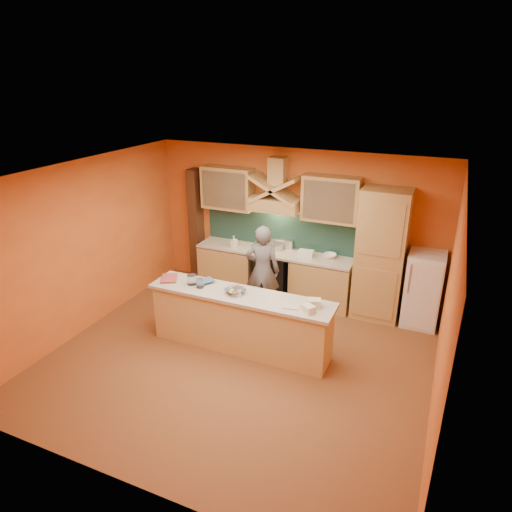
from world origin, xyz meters
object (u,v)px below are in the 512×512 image
at_px(person, 263,271).
at_px(mixing_bowl, 235,291).
at_px(stove, 273,274).
at_px(kitchen_scale, 237,292).
at_px(fridge, 423,289).

bearing_deg(person, mixing_bowl, 80.13).
relative_size(stove, person, 0.55).
relative_size(stove, kitchen_scale, 6.90).
bearing_deg(fridge, stove, 180.00).
distance_m(stove, mixing_bowl, 1.99).
bearing_deg(mixing_bowl, person, 92.57).
relative_size(fridge, mixing_bowl, 4.48).
height_order(stove, fridge, fridge).
height_order(stove, mixing_bowl, mixing_bowl).
distance_m(fridge, person, 2.73).
bearing_deg(kitchen_scale, stove, 82.26).
height_order(kitchen_scale, mixing_bowl, kitchen_scale).
xyz_separation_m(person, kitchen_scale, (0.11, -1.24, 0.17)).
relative_size(fridge, person, 0.79).
relative_size(stove, mixing_bowl, 3.10).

